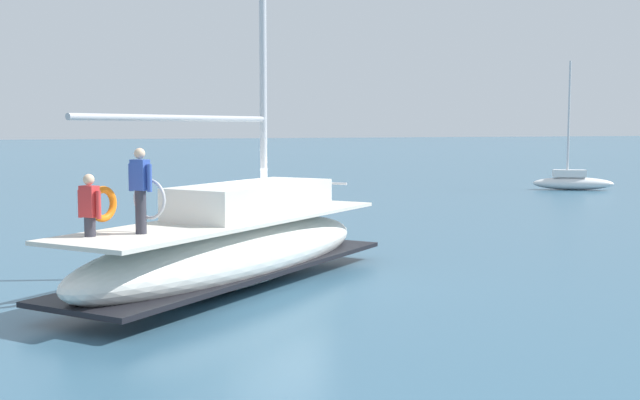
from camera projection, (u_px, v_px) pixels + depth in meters
The scene contains 3 objects.
ground_plane at pixel (269, 279), 17.98m from camera, with size 400.00×400.00×0.00m, color #38607A.
main_sailboat at pixel (235, 244), 17.19m from camera, with size 7.94×8.95×13.66m.
moored_catamaran at pixel (572, 181), 43.01m from camera, with size 3.00×4.17×6.91m.
Camera 1 is at (16.94, -5.36, 3.45)m, focal length 44.71 mm.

